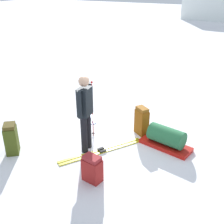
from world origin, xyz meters
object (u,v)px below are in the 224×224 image
at_px(ski_pair_far, 102,151).
at_px(gear_sled, 166,138).
at_px(skier_standing, 85,110).
at_px(ski_pair_near, 86,109).
at_px(ski_poles_planted_near, 90,106).
at_px(backpack_small_spare, 92,169).
at_px(backpack_bright, 142,121).
at_px(backpack_large_dark, 11,139).

xyz_separation_m(ski_pair_far, gear_sled, (1.16, 0.85, 0.21)).
distance_m(skier_standing, ski_pair_near, 2.30).
distance_m(ski_poles_planted_near, gear_sled, 1.87).
distance_m(backpack_small_spare, ski_poles_planted_near, 1.76).
bearing_deg(gear_sled, backpack_small_spare, -114.54).
xyz_separation_m(skier_standing, ski_pair_far, (0.34, 0.08, -0.94)).
bearing_deg(skier_standing, gear_sled, 32.08).
xyz_separation_m(backpack_bright, ski_poles_planted_near, (-1.02, -0.66, 0.42)).
distance_m(backpack_bright, gear_sled, 0.79).
relative_size(skier_standing, backpack_small_spare, 3.18).
distance_m(ski_pair_near, backpack_large_dark, 2.65).
height_order(ski_pair_far, backpack_bright, backpack_bright).
xyz_separation_m(backpack_small_spare, ski_poles_planted_near, (-0.94, 1.40, 0.50)).
bearing_deg(ski_pair_far, skier_standing, -165.81).
xyz_separation_m(ski_pair_near, ski_pair_far, (1.51, -1.65, -0.00)).
bearing_deg(ski_pair_near, gear_sled, -16.54).
bearing_deg(backpack_large_dark, ski_pair_far, 30.43).
bearing_deg(backpack_bright, gear_sled, -21.63).
distance_m(skier_standing, backpack_large_dark, 1.71).
bearing_deg(ski_poles_planted_near, backpack_bright, 32.94).
bearing_deg(skier_standing, ski_poles_planted_near, 114.31).
distance_m(ski_pair_near, backpack_bright, 2.04).
relative_size(ski_pair_near, ski_pair_far, 0.82).
distance_m(ski_pair_far, backpack_small_spare, 1.02).
height_order(ski_pair_near, ski_pair_far, same).
bearing_deg(backpack_small_spare, ski_pair_far, 110.98).
bearing_deg(gear_sled, ski_poles_planted_near, -167.91).
bearing_deg(skier_standing, backpack_large_dark, -146.10).
bearing_deg(ski_pair_near, ski_pair_far, -47.48).
relative_size(backpack_large_dark, ski_poles_planted_near, 0.50).
bearing_deg(gear_sled, ski_pair_far, -143.69).
distance_m(backpack_large_dark, ski_poles_planted_near, 1.85).
bearing_deg(backpack_large_dark, ski_poles_planted_near, 53.65).
distance_m(backpack_bright, ski_poles_planted_near, 1.29).
bearing_deg(ski_pair_far, gear_sled, 36.31).
height_order(skier_standing, backpack_bright, skier_standing).
bearing_deg(ski_poles_planted_near, ski_pair_near, 128.23).
bearing_deg(gear_sled, skier_standing, -147.92).
height_order(skier_standing, backpack_large_dark, skier_standing).
height_order(ski_pair_near, backpack_small_spare, backpack_small_spare).
bearing_deg(gear_sled, backpack_large_dark, -147.05).
height_order(ski_pair_near, backpack_large_dark, backpack_large_dark).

